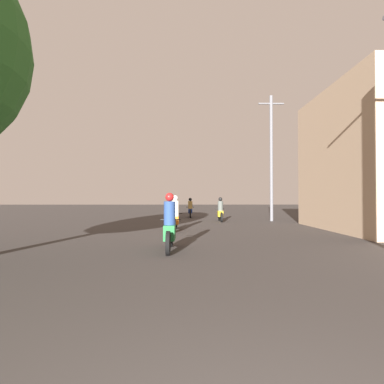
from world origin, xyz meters
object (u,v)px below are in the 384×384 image
Objects in this scene: motorcycle_blue at (190,209)px; utility_pole_far at (271,156)px; motorcycle_green at (170,228)px; motorcycle_orange at (175,216)px; motorcycle_yellow at (220,212)px.

utility_pole_far is (5.07, -3.47, 3.52)m from motorcycle_blue.
motorcycle_green is 12.27m from utility_pole_far.
motorcycle_green is 5.07m from motorcycle_orange.
motorcycle_blue is at bearing 145.60° from utility_pole_far.
motorcycle_green reaches higher than motorcycle_blue.
motorcycle_green is at bearing -119.12° from utility_pole_far.
motorcycle_orange is at bearing 94.50° from motorcycle_green.
motorcycle_blue is (0.66, 13.75, -0.06)m from motorcycle_green.
motorcycle_orange is 5.62m from motorcycle_yellow.
utility_pole_far reaches higher than motorcycle_blue.
motorcycle_yellow is at bearing 67.46° from motorcycle_orange.
motorcycle_orange is 1.05× the size of motorcycle_blue.
utility_pole_far is (3.23, 0.21, 3.50)m from motorcycle_yellow.
utility_pole_far is at bearing 46.53° from motorcycle_orange.
motorcycle_green is at bearing -84.75° from motorcycle_orange.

